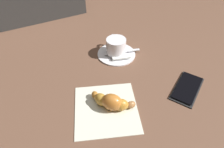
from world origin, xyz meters
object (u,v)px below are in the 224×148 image
at_px(sugar_packet, 122,57).
at_px(croissant, 111,102).
at_px(saucer, 116,53).
at_px(espresso_cup, 116,46).
at_px(teaspoon, 116,52).
at_px(napkin, 106,109).
at_px(cell_phone, 187,88).

xyz_separation_m(sugar_packet, croissant, (0.20, -0.01, 0.01)).
height_order(saucer, espresso_cup, espresso_cup).
bearing_deg(teaspoon, espresso_cup, -160.35).
relative_size(espresso_cup, sugar_packet, 1.47).
xyz_separation_m(saucer, sugar_packet, (0.03, 0.02, 0.01)).
relative_size(napkin, cell_phone, 1.16).
bearing_deg(cell_phone, napkin, -64.27).
relative_size(espresso_cup, croissant, 0.70).
bearing_deg(sugar_packet, saucer, 108.16).
relative_size(croissant, cell_phone, 0.88).
bearing_deg(espresso_cup, teaspoon, 19.65).
distance_m(saucer, sugar_packet, 0.04).
height_order(saucer, teaspoon, teaspoon).
bearing_deg(croissant, saucer, -175.94).
relative_size(teaspoon, sugar_packet, 2.01).
bearing_deg(napkin, croissant, 122.14).
bearing_deg(napkin, teaspoon, -178.61).
distance_m(sugar_packet, croissant, 0.20).
distance_m(saucer, napkin, 0.24).
distance_m(croissant, cell_phone, 0.23).
relative_size(saucer, teaspoon, 1.07).
relative_size(saucer, croissant, 1.02).
distance_m(espresso_cup, teaspoon, 0.02).
relative_size(saucer, napkin, 0.78).
xyz_separation_m(teaspoon, napkin, (0.23, 0.01, -0.01)).
xyz_separation_m(espresso_cup, cell_phone, (0.13, 0.23, -0.03)).
distance_m(saucer, espresso_cup, 0.03).
xyz_separation_m(espresso_cup, sugar_packet, (0.03, 0.02, -0.02)).
xyz_separation_m(napkin, croissant, (-0.01, 0.01, 0.02)).
bearing_deg(saucer, napkin, 1.24).
height_order(sugar_packet, cell_phone, sugar_packet).
xyz_separation_m(espresso_cup, croissant, (0.23, 0.02, -0.01)).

